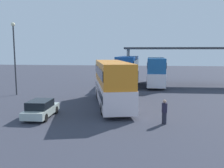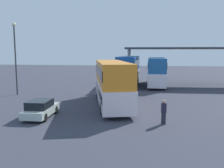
% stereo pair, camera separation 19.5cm
% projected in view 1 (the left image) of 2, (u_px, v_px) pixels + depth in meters
% --- Properties ---
extents(ground_plane, '(140.00, 140.00, 0.00)m').
position_uv_depth(ground_plane, '(119.00, 112.00, 20.12)').
color(ground_plane, '#363844').
extents(double_decker_main, '(5.18, 11.42, 4.08)m').
position_uv_depth(double_decker_main, '(112.00, 81.00, 22.45)').
color(double_decker_main, white).
rests_on(double_decker_main, ground_plane).
extents(parked_hatchback, '(1.82, 3.91, 1.35)m').
position_uv_depth(parked_hatchback, '(41.00, 109.00, 18.33)').
color(parked_hatchback, '#B1C0B8').
rests_on(parked_hatchback, ground_plane).
extents(double_decker_near_canopy, '(2.92, 10.29, 4.34)m').
position_uv_depth(double_decker_near_canopy, '(128.00, 70.00, 35.64)').
color(double_decker_near_canopy, silver).
rests_on(double_decker_near_canopy, ground_plane).
extents(double_decker_mid_row, '(2.73, 10.50, 4.12)m').
position_uv_depth(double_decker_mid_row, '(156.00, 70.00, 35.60)').
color(double_decker_mid_row, silver).
rests_on(double_decker_mid_row, ground_plane).
extents(depot_canopy, '(19.53, 5.90, 5.65)m').
position_uv_depth(depot_canopy, '(189.00, 50.00, 35.96)').
color(depot_canopy, '#33353A').
rests_on(depot_canopy, ground_plane).
extents(lamppost_tall, '(0.44, 0.44, 8.28)m').
position_uv_depth(lamppost_tall, '(14.00, 50.00, 27.51)').
color(lamppost_tall, '#33353A').
rests_on(lamppost_tall, ground_plane).
extents(pedestrian_waiting, '(0.38, 0.38, 1.71)m').
position_uv_depth(pedestrian_waiting, '(164.00, 112.00, 16.60)').
color(pedestrian_waiting, '#262633').
rests_on(pedestrian_waiting, ground_plane).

